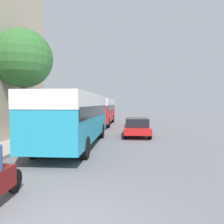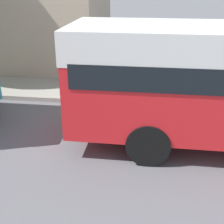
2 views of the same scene
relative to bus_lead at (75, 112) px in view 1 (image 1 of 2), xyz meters
The scene contains 5 objects.
bus_lead is the anchor object (origin of this frame).
bus_following 12.41m from the bus_lead, 90.48° to the left, with size 2.56×10.18×2.95m.
car_crossing 5.49m from the bus_lead, 46.69° to the left, with size 1.94×3.90×1.35m.
pedestrian_near_curb 11.54m from the bus_lead, 103.84° to the left, with size 0.44×0.44×1.65m.
street_tree 4.98m from the bus_lead, 163.82° to the left, with size 3.67×3.67×6.96m.
Camera 1 is at (1.42, -3.70, 2.44)m, focal length 35.00 mm.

